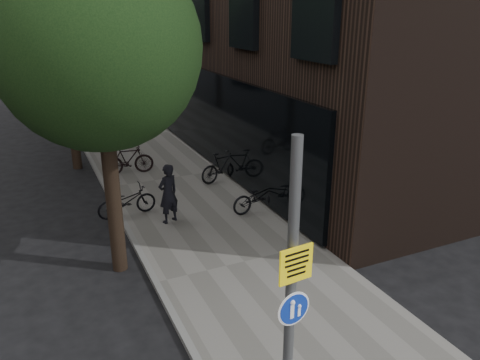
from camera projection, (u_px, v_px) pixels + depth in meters
ground at (308, 352)px, 8.79m from camera, size 120.00×120.00×0.00m
sidewalk at (168, 180)px, 17.38m from camera, size 4.50×60.00×0.12m
curb_edge at (106, 189)px, 16.49m from camera, size 0.15×60.00×0.13m
street_tree_near at (101, 56)px, 9.97m from camera, size 4.40×4.40×7.50m
street_tree_mid at (63, 35)px, 17.20m from camera, size 5.00×5.00×7.80m
street_tree_far at (46, 27)px, 24.86m from camera, size 5.00×5.00×7.80m
signpost at (291, 292)px, 6.45m from camera, size 0.52×0.15×4.52m
pedestrian at (168, 194)px, 13.54m from camera, size 0.76×0.64×1.79m
parked_bike_facade_near at (259, 196)px, 14.43m from camera, size 1.92×0.83×0.98m
parked_bike_facade_far at (222, 166)px, 16.92m from camera, size 1.89×0.94×1.10m
parked_bike_curb_near at (127, 201)px, 14.10m from camera, size 1.84×0.80×0.94m
parked_bike_curb_far at (128, 160)px, 17.65m from camera, size 1.91×0.76×1.11m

